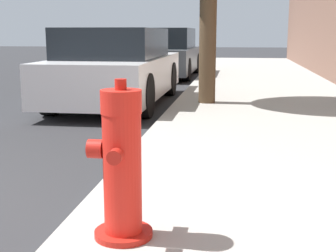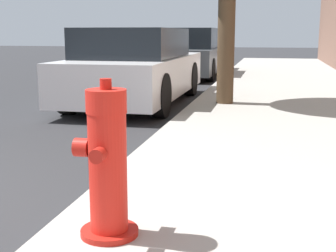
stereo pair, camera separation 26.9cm
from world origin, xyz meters
TOP-DOWN VIEW (x-y plane):
  - fire_hydrant at (2.21, 0.15)m, footprint 0.36×0.36m
  - parked_car_near at (0.71, 5.84)m, footprint 1.71×4.26m
  - parked_car_mid at (0.70, 11.36)m, footprint 1.80×4.40m

SIDE VIEW (x-z plane):
  - fire_hydrant at x=2.21m, z-range 0.08..0.99m
  - parked_car_near at x=0.71m, z-range -0.01..1.34m
  - parked_car_mid at x=0.70m, z-range -0.03..1.38m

